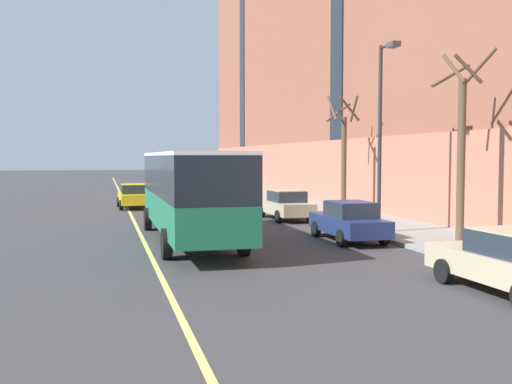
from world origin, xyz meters
TOP-DOWN VIEW (x-y plane):
  - ground_plane at (0.00, 0.00)m, footprint 260.00×260.00m
  - sidewalk at (9.07, 3.00)m, footprint 4.51×160.00m
  - city_bus at (-0.51, -0.55)m, footprint 2.87×12.32m
  - parked_car_black_0 at (5.63, 19.62)m, footprint 2.05×4.67m
  - parked_car_navy_2 at (5.56, -1.79)m, footprint 1.96×4.64m
  - parked_car_navy_4 at (5.67, 27.34)m, footprint 2.00×4.31m
  - parked_car_champagne_5 at (5.53, 6.43)m, footprint 2.01×4.76m
  - taxi_cab at (-1.82, 15.47)m, footprint 2.05×4.31m
  - street_tree_mid_block at (9.18, -3.77)m, footprint 1.86×1.69m
  - street_tree_far_uptown at (9.14, 7.35)m, footprint 1.52×1.55m
  - street_lamp at (7.41, -0.83)m, footprint 0.36×1.48m
  - fire_hydrant at (7.31, 13.56)m, footprint 0.42×0.24m
  - lane_centerline at (-2.21, 3.00)m, footprint 0.16×140.00m

SIDE VIEW (x-z plane):
  - ground_plane at x=0.00m, z-range 0.00..0.00m
  - lane_centerline at x=-2.21m, z-range 0.00..0.01m
  - sidewalk at x=9.07m, z-range 0.00..0.15m
  - fire_hydrant at x=7.31m, z-range 0.13..0.85m
  - taxi_cab at x=-1.82m, z-range 0.00..1.56m
  - parked_car_navy_4 at x=5.67m, z-range 0.00..1.56m
  - parked_car_navy_2 at x=5.56m, z-range 0.00..1.56m
  - parked_car_black_0 at x=5.63m, z-range 0.00..1.56m
  - parked_car_champagne_5 at x=5.53m, z-range 0.00..1.56m
  - city_bus at x=-0.51m, z-range 0.29..3.75m
  - street_tree_far_uptown at x=9.14m, z-range 0.19..6.74m
  - street_tree_mid_block at x=9.18m, z-range 0.21..7.31m
  - street_lamp at x=7.41m, z-range 0.95..8.64m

